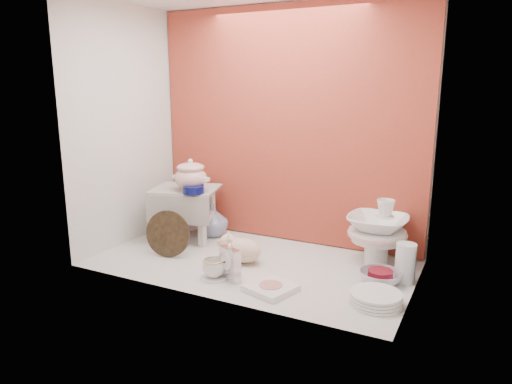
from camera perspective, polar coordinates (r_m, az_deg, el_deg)
ground at (r=2.74m, az=-0.57°, el=-8.64°), size 1.80×1.80×0.00m
niche_shell at (r=2.71m, az=1.18°, el=11.31°), size 1.86×1.03×1.53m
step_stool at (r=3.12m, az=-8.48°, el=-2.66°), size 0.49×0.46×0.35m
soup_tureen at (r=2.98m, az=-7.98°, el=2.11°), size 0.29×0.29×0.21m
cobalt_bowl at (r=2.91m, az=-7.65°, el=0.31°), size 0.16×0.16×0.05m
floral_platter at (r=3.32m, az=-8.34°, el=-1.71°), size 0.37×0.13×0.35m
blue_white_vase at (r=3.19m, az=-5.35°, el=-3.41°), size 0.22×0.22×0.22m
lacquer_tray at (r=2.84m, az=-10.73°, el=-5.05°), size 0.29×0.11×0.28m
mantel_clock at (r=2.48m, az=-3.20°, el=-8.58°), size 0.14×0.10×0.20m
plush_pig at (r=2.71m, az=-1.50°, el=-7.08°), size 0.30×0.25×0.16m
teacup_saucer at (r=2.54m, az=-5.13°, el=-10.33°), size 0.18×0.18×0.01m
gold_rim_teacup at (r=2.52m, az=-5.16°, el=-9.21°), size 0.13×0.13×0.10m
lattice_dish at (r=2.38m, az=1.82°, el=-11.64°), size 0.27×0.27×0.03m
dinner_plate_stack at (r=2.32m, az=14.43°, el=-12.44°), size 0.32×0.32×0.06m
crystal_bowl at (r=2.54m, az=14.93°, el=-10.06°), size 0.28×0.28×0.07m
clear_glass_vase at (r=2.57m, az=17.79°, el=-8.25°), size 0.14×0.14×0.21m
porcelain_tower at (r=2.76m, az=14.60°, el=-4.67°), size 0.38×0.38×0.39m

